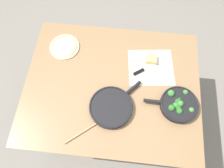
% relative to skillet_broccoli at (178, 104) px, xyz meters
% --- Properties ---
extents(ground_plane, '(14.00, 14.00, 0.00)m').
position_rel_skillet_broccoli_xyz_m(ground_plane, '(-0.47, 0.11, -0.81)').
color(ground_plane, slate).
extents(dining_table_red, '(1.27, 1.01, 0.78)m').
position_rel_skillet_broccoli_xyz_m(dining_table_red, '(-0.47, 0.11, -0.11)').
color(dining_table_red, olive).
rests_on(dining_table_red, ground_plane).
extents(skillet_broccoli, '(0.37, 0.26, 0.08)m').
position_rel_skillet_broccoli_xyz_m(skillet_broccoli, '(0.00, 0.00, 0.00)').
color(skillet_broccoli, black).
rests_on(skillet_broccoli, dining_table_red).
extents(skillet_eggs, '(0.35, 0.37, 0.04)m').
position_rel_skillet_broccoli_xyz_m(skillet_eggs, '(-0.45, -0.07, -0.01)').
color(skillet_eggs, black).
rests_on(skillet_eggs, dining_table_red).
extents(wooden_spoon, '(0.31, 0.25, 0.02)m').
position_rel_skillet_broccoli_xyz_m(wooden_spoon, '(-0.55, -0.19, -0.02)').
color(wooden_spoon, tan).
rests_on(wooden_spoon, dining_table_red).
extents(parchment_sheet, '(0.36, 0.34, 0.00)m').
position_rel_skillet_broccoli_xyz_m(parchment_sheet, '(-0.19, 0.28, -0.03)').
color(parchment_sheet, beige).
rests_on(parchment_sheet, dining_table_red).
extents(grater_knife, '(0.23, 0.17, 0.02)m').
position_rel_skillet_broccoli_xyz_m(grater_knife, '(-0.24, 0.25, -0.02)').
color(grater_knife, silver).
rests_on(grater_knife, dining_table_red).
extents(cheese_block, '(0.08, 0.08, 0.05)m').
position_rel_skillet_broccoli_xyz_m(cheese_block, '(-0.19, 0.34, -0.01)').
color(cheese_block, '#EACC66').
rests_on(cheese_block, dining_table_red).
extents(dinner_plate_stack, '(0.23, 0.23, 0.03)m').
position_rel_skillet_broccoli_xyz_m(dinner_plate_stack, '(-0.87, 0.38, -0.02)').
color(dinner_plate_stack, silver).
rests_on(dinner_plate_stack, dining_table_red).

